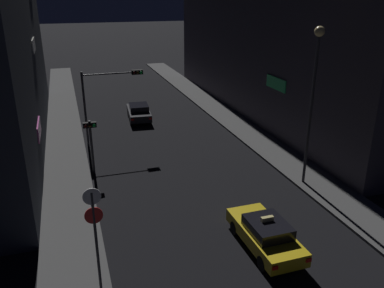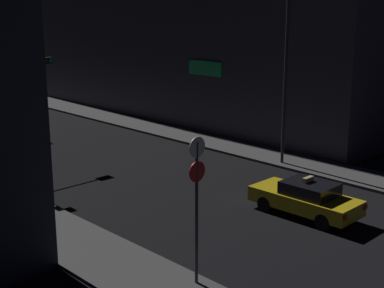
# 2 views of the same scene
# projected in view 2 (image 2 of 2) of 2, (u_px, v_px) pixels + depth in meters

# --- Properties ---
(sidewalk_right) EXTENTS (2.74, 60.18, 0.14)m
(sidewalk_right) POSITION_uv_depth(u_px,v_px,m) (137.00, 124.00, 39.11)
(sidewalk_right) COLOR #4C4C4C
(sidewalk_right) RESTS_ON ground_plane
(taxi) EXTENTS (1.87, 4.48, 1.62)m
(taxi) POSITION_uv_depth(u_px,v_px,m) (306.00, 198.00, 22.40)
(taxi) COLOR yellow
(taxi) RESTS_ON ground_plane
(far_car) EXTENTS (2.16, 4.58, 1.42)m
(far_car) POSITION_uv_depth(u_px,v_px,m) (17.00, 126.00, 35.38)
(far_car) COLOR black
(far_car) RESTS_ON ground_plane
(traffic_light_overhead) EXTENTS (4.32, 0.42, 5.54)m
(traffic_light_overhead) POSITION_uv_depth(u_px,v_px,m) (7.00, 89.00, 28.62)
(traffic_light_overhead) COLOR #2D2D33
(traffic_light_overhead) RESTS_ON ground_plane
(traffic_light_left_kerb) EXTENTS (0.80, 0.42, 3.43)m
(traffic_light_left_kerb) POSITION_uv_depth(u_px,v_px,m) (25.00, 139.00, 24.69)
(traffic_light_left_kerb) COLOR #2D2D33
(traffic_light_left_kerb) RESTS_ON ground_plane
(sign_pole_left) EXTENTS (0.62, 0.10, 4.51)m
(sign_pole_left) POSITION_uv_depth(u_px,v_px,m) (197.00, 196.00, 16.23)
(sign_pole_left) COLOR #2D2D33
(sign_pole_left) RESTS_ON sidewalk_left
(street_lamp_near_block) EXTENTS (0.55, 0.55, 8.88)m
(street_lamp_near_block) POSITION_uv_depth(u_px,v_px,m) (287.00, 45.00, 27.99)
(street_lamp_near_block) COLOR #2D2D33
(street_lamp_near_block) RESTS_ON sidewalk_right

